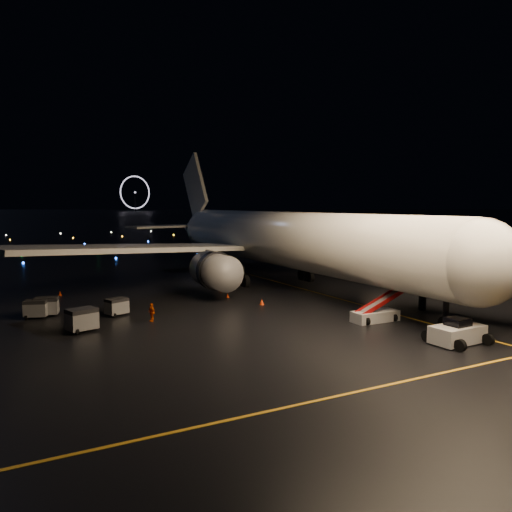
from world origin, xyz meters
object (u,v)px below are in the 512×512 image
object	(u,v)px
airliner	(269,209)
baggage_cart_2	(82,320)
belt_loader	(375,305)
crew_c	(152,312)
baggage_cart_0	(47,307)
baggage_cart_3	(36,309)
pushback_tug	(458,331)
baggage_cart_1	(117,307)

from	to	relation	value
airliner	baggage_cart_2	size ratio (longest dim) A/B	30.61
belt_loader	baggage_cart_2	size ratio (longest dim) A/B	2.79
crew_c	baggage_cart_0	distance (m)	10.09
baggage_cart_2	crew_c	bearing A→B (deg)	-9.54
belt_loader	baggage_cart_0	distance (m)	29.00
airliner	baggage_cart_3	world-z (taller)	airliner
airliner	pushback_tug	bearing A→B (deg)	-93.82
airliner	baggage_cart_0	xyz separation A→B (m)	(-27.41, -8.25, -8.55)
crew_c	belt_loader	bearing A→B (deg)	46.99
crew_c	pushback_tug	bearing A→B (deg)	30.73
belt_loader	baggage_cart_0	size ratio (longest dim) A/B	3.08
pushback_tug	belt_loader	bearing A→B (deg)	91.96
baggage_cart_0	baggage_cart_2	distance (m)	7.57
pushback_tug	baggage_cart_2	size ratio (longest dim) A/B	1.82
airliner	crew_c	bearing A→B (deg)	-142.98
pushback_tug	baggage_cart_3	world-z (taller)	pushback_tug
pushback_tug	baggage_cart_3	distance (m)	34.71
baggage_cart_0	baggage_cart_1	bearing A→B (deg)	-11.06
crew_c	baggage_cart_1	distance (m)	4.31
pushback_tug	baggage_cart_0	world-z (taller)	pushback_tug
crew_c	baggage_cart_0	xyz separation A→B (m)	(-7.72, 6.49, 0.05)
belt_loader	baggage_cart_3	bearing A→B (deg)	151.04
baggage_cart_1	baggage_cart_3	world-z (taller)	baggage_cart_3
belt_loader	baggage_cart_1	xyz separation A→B (m)	(-18.97, 12.64, -0.69)
pushback_tug	baggage_cart_1	world-z (taller)	pushback_tug
baggage_cart_2	belt_loader	bearing A→B (deg)	-37.31
crew_c	baggage_cart_0	bearing A→B (deg)	-145.24
crew_c	baggage_cart_2	distance (m)	5.87
pushback_tug	crew_c	bearing A→B (deg)	133.52
airliner	baggage_cart_2	bearing A→B (deg)	-148.38
pushback_tug	crew_c	distance (m)	24.31
airliner	crew_c	size ratio (longest dim) A/B	42.58
baggage_cart_0	baggage_cart_1	world-z (taller)	baggage_cart_0
baggage_cart_0	baggage_cart_1	distance (m)	6.24
pushback_tug	baggage_cart_2	bearing A→B (deg)	142.96
belt_loader	baggage_cart_1	world-z (taller)	belt_loader
belt_loader	crew_c	bearing A→B (deg)	153.49
baggage_cart_1	baggage_cart_3	distance (m)	6.87
belt_loader	baggage_cart_2	distance (m)	24.05
crew_c	baggage_cart_2	xyz separation A→B (m)	(-5.80, -0.83, 0.14)
baggage_cart_1	baggage_cart_2	distance (m)	5.88
baggage_cart_3	pushback_tug	bearing A→B (deg)	-22.03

